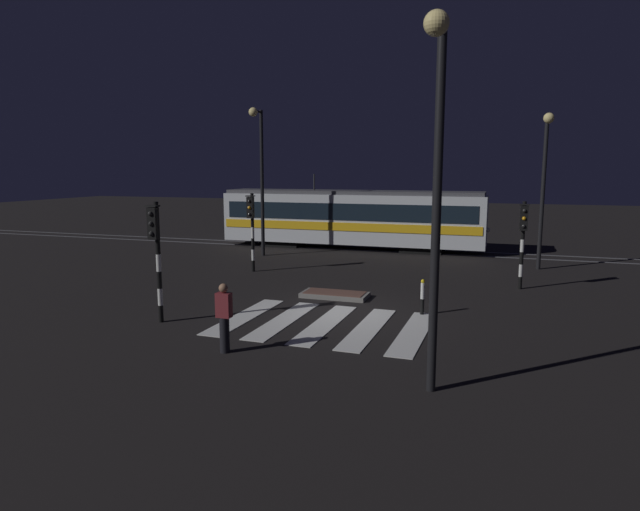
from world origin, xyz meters
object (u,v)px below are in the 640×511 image
at_px(street_lamp_near_kerb, 436,165).
at_px(street_lamp_trackside_left, 260,164).
at_px(traffic_light_corner_far_right, 523,232).
at_px(bollard_island_edge, 422,297).
at_px(traffic_light_corner_near_left, 156,244).
at_px(traffic_light_corner_far_left, 252,220).
at_px(street_lamp_trackside_right, 544,172).
at_px(pedestrian_waiting_at_kerb, 224,317).
at_px(tram, 351,218).

distance_m(street_lamp_near_kerb, street_lamp_trackside_left, 18.30).
xyz_separation_m(traffic_light_corner_far_right, bollard_island_edge, (-2.93, -4.79, -1.59)).
distance_m(traffic_light_corner_near_left, traffic_light_corner_far_left, 8.23).
relative_size(traffic_light_corner_far_left, bollard_island_edge, 3.06).
bearing_deg(street_lamp_near_kerb, traffic_light_corner_far_right, 79.98).
bearing_deg(bollard_island_edge, street_lamp_near_kerb, -80.52).
distance_m(street_lamp_trackside_right, pedestrian_waiting_at_kerb, 16.65).
relative_size(traffic_light_corner_far_left, street_lamp_near_kerb, 0.48).
relative_size(traffic_light_corner_far_right, pedestrian_waiting_at_kerb, 1.91).
distance_m(traffic_light_corner_far_right, pedestrian_waiting_at_kerb, 12.12).
relative_size(street_lamp_near_kerb, bollard_island_edge, 6.35).
bearing_deg(traffic_light_corner_far_right, tram, 136.54).
bearing_deg(street_lamp_trackside_left, street_lamp_trackside_right, 1.34).
bearing_deg(traffic_light_corner_near_left, street_lamp_trackside_right, 49.08).
xyz_separation_m(traffic_light_corner_far_left, traffic_light_corner_far_right, (10.97, -0.06, -0.10)).
bearing_deg(traffic_light_corner_near_left, traffic_light_corner_far_right, 38.97).
distance_m(street_lamp_trackside_right, bollard_island_edge, 10.67).
relative_size(pedestrian_waiting_at_kerb, bollard_island_edge, 1.54).
height_order(traffic_light_corner_near_left, street_lamp_trackside_right, street_lamp_trackside_right).
height_order(street_lamp_near_kerb, tram, street_lamp_near_kerb).
bearing_deg(street_lamp_trackside_right, traffic_light_corner_far_right, -101.00).
xyz_separation_m(street_lamp_trackside_right, street_lamp_near_kerb, (-2.78, -15.30, 0.17)).
bearing_deg(street_lamp_trackside_left, street_lamp_near_kerb, -54.98).
relative_size(tram, pedestrian_waiting_at_kerb, 8.64).
bearing_deg(pedestrian_waiting_at_kerb, street_lamp_trackside_left, 111.29).
xyz_separation_m(tram, pedestrian_waiting_at_kerb, (1.84, -18.18, -0.87)).
height_order(street_lamp_trackside_right, tram, street_lamp_trackside_right).
height_order(pedestrian_waiting_at_kerb, bollard_island_edge, pedestrian_waiting_at_kerb).
bearing_deg(pedestrian_waiting_at_kerb, tram, 95.77).
relative_size(traffic_light_corner_far_right, bollard_island_edge, 2.93).
xyz_separation_m(street_lamp_near_kerb, tram, (-6.89, 19.19, -2.73)).
xyz_separation_m(traffic_light_corner_near_left, bollard_island_edge, (7.10, 3.32, -1.76)).
bearing_deg(pedestrian_waiting_at_kerb, bollard_island_edge, 51.25).
relative_size(traffic_light_corner_near_left, street_lamp_trackside_right, 0.52).
bearing_deg(bollard_island_edge, street_lamp_trackside_left, 136.72).
bearing_deg(traffic_light_corner_far_left, street_lamp_near_kerb, -50.31).
bearing_deg(traffic_light_corner_near_left, street_lamp_near_kerb, -18.57).
bearing_deg(street_lamp_trackside_left, pedestrian_waiting_at_kerb, -68.71).
distance_m(traffic_light_corner_far_right, street_lamp_near_kerb, 11.25).
relative_size(traffic_light_corner_near_left, street_lamp_near_kerb, 0.50).
xyz_separation_m(traffic_light_corner_near_left, traffic_light_corner_far_left, (-0.93, 8.18, -0.07)).
height_order(traffic_light_corner_near_left, traffic_light_corner_far_left, traffic_light_corner_near_left).
relative_size(traffic_light_corner_near_left, traffic_light_corner_far_right, 1.08).
bearing_deg(street_lamp_near_kerb, street_lamp_trackside_left, 125.02).
bearing_deg(street_lamp_trackside_left, traffic_light_corner_far_left, -70.43).
bearing_deg(pedestrian_waiting_at_kerb, traffic_light_corner_far_right, 54.66).
distance_m(traffic_light_corner_far_right, street_lamp_trackside_right, 5.03).
distance_m(traffic_light_corner_near_left, street_lamp_trackside_right, 16.75).
relative_size(traffic_light_corner_far_right, tram, 0.22).
bearing_deg(traffic_light_corner_far_left, pedestrian_waiting_at_kerb, -68.01).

